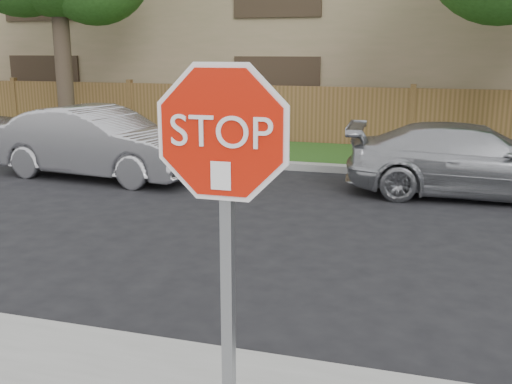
% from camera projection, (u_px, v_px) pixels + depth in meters
% --- Properties ---
extents(ground, '(90.00, 90.00, 0.00)m').
position_uv_depth(ground, '(336.00, 374.00, 4.85)').
color(ground, black).
rests_on(ground, ground).
extents(far_curb, '(70.00, 0.30, 0.15)m').
position_uv_depth(far_curb, '(402.00, 172.00, 12.41)').
color(far_curb, gray).
rests_on(far_curb, ground).
extents(grass_strip, '(70.00, 3.00, 0.12)m').
position_uv_depth(grass_strip, '(406.00, 159.00, 13.95)').
color(grass_strip, '#1E4714').
rests_on(grass_strip, ground).
extents(fence, '(70.00, 0.12, 1.60)m').
position_uv_depth(fence, '(412.00, 120.00, 15.26)').
color(fence, brown).
rests_on(fence, ground).
extents(apartment_building, '(35.20, 9.20, 7.20)m').
position_uv_depth(apartment_building, '(425.00, 19.00, 19.84)').
color(apartment_building, '#887A54').
rests_on(apartment_building, ground).
extents(stop_sign, '(1.01, 0.13, 2.55)m').
position_uv_depth(stop_sign, '(224.00, 193.00, 3.16)').
color(stop_sign, gray).
rests_on(stop_sign, sidewalk_near).
extents(sedan_left, '(4.51, 1.98, 1.44)m').
position_uv_depth(sedan_left, '(99.00, 142.00, 12.11)').
color(sedan_left, '#AAAAAE').
rests_on(sedan_left, ground).
extents(sedan_right, '(4.52, 2.08, 1.28)m').
position_uv_depth(sedan_right, '(472.00, 161.00, 10.59)').
color(sedan_right, '#A1A3A8').
rests_on(sedan_right, ground).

